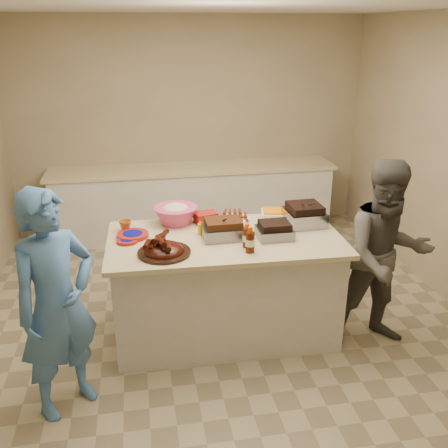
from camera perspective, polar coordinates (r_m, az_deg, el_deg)
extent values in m
cube|color=#47230F|center=(4.13, -0.09, -1.58)|extent=(0.34, 0.26, 0.10)
cube|color=black|center=(4.15, 5.76, -1.57)|extent=(0.29, 0.24, 0.09)
cube|color=gray|center=(4.46, 9.11, -0.04)|extent=(0.34, 0.34, 0.13)
cylinder|color=silver|center=(4.52, 1.30, 0.52)|extent=(0.31, 0.31, 0.05)
cube|color=orange|center=(4.59, 6.10, 0.75)|extent=(0.33, 0.27, 0.08)
cylinder|color=#3B1304|center=(3.96, 2.62, -2.64)|extent=(0.07, 0.07, 0.20)
cylinder|color=#3B1304|center=(3.88, 2.97, -3.22)|extent=(0.07, 0.07, 0.21)
cylinder|color=#D3A506|center=(4.20, -2.69, -1.21)|extent=(0.05, 0.05, 0.13)
imported|color=silver|center=(4.36, 0.04, -0.26)|extent=(0.14, 0.05, 0.14)
cylinder|color=maroon|center=(4.21, -10.37, -1.45)|extent=(0.27, 0.27, 0.03)
cylinder|color=maroon|center=(4.12, -10.98, -2.05)|extent=(0.18, 0.18, 0.02)
imported|color=#A75B1E|center=(4.34, -11.16, -0.82)|extent=(0.11, 0.10, 0.10)
cube|color=maroon|center=(4.45, -2.09, 0.17)|extent=(0.22, 0.18, 0.10)
imported|color=#467ABB|center=(4.00, -17.10, -18.93)|extent=(1.49, 1.64, 0.39)
imported|color=#55524B|center=(4.66, 16.84, -12.51)|extent=(0.84, 1.63, 0.61)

